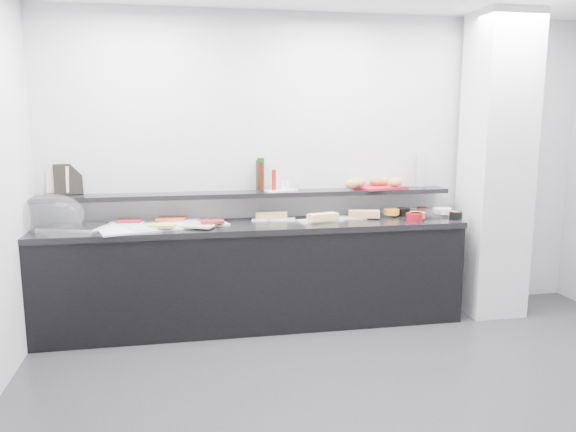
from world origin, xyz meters
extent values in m
plane|color=#2D2D30|center=(0.00, 0.00, 0.00)|extent=(5.00, 5.00, 0.00)
cube|color=silver|center=(0.00, 2.00, 1.35)|extent=(5.00, 0.02, 2.70)
cube|color=silver|center=(1.50, 1.65, 1.35)|extent=(0.50, 0.50, 2.70)
cube|color=black|center=(-0.70, 1.70, 0.42)|extent=(3.60, 0.60, 0.85)
cube|color=black|center=(-0.70, 1.70, 0.88)|extent=(3.62, 0.62, 0.05)
cube|color=black|center=(-0.70, 1.88, 1.13)|extent=(3.60, 0.25, 0.04)
cube|color=#B4B6BC|center=(-2.15, 1.67, 0.92)|extent=(0.55, 0.45, 0.04)
ellipsoid|color=white|center=(-2.32, 1.70, 1.03)|extent=(0.53, 0.38, 0.34)
cube|color=silver|center=(-1.46, 1.73, 0.91)|extent=(1.12, 0.76, 0.01)
cube|color=white|center=(-1.76, 1.79, 0.92)|extent=(0.31, 0.24, 0.01)
cube|color=maroon|center=(-1.73, 1.80, 0.94)|extent=(0.21, 0.15, 0.02)
cube|color=white|center=(-1.31, 1.85, 0.92)|extent=(0.34, 0.28, 0.01)
cube|color=#CC4B29|center=(-1.39, 1.84, 0.94)|extent=(0.26, 0.19, 0.02)
cube|color=white|center=(-1.54, 1.59, 0.92)|extent=(0.40, 0.34, 0.01)
cube|color=#E2D758|center=(-1.45, 1.53, 0.94)|extent=(0.22, 0.18, 0.02)
cube|color=silver|center=(-1.18, 1.58, 0.92)|extent=(0.32, 0.28, 0.01)
cube|color=maroon|center=(-1.05, 1.63, 0.94)|extent=(0.19, 0.12, 0.02)
cube|color=white|center=(-0.51, 1.83, 0.91)|extent=(0.40, 0.23, 0.01)
cube|color=tan|center=(-0.52, 1.83, 0.94)|extent=(0.29, 0.17, 0.06)
cylinder|color=silver|center=(-0.51, 1.78, 0.92)|extent=(0.14, 0.09, 0.01)
cube|color=white|center=(-0.12, 1.70, 0.91)|extent=(0.42, 0.25, 0.01)
cube|color=#E0C475|center=(-0.10, 1.66, 0.94)|extent=(0.28, 0.18, 0.06)
cylinder|color=#B7B9BF|center=(-0.21, 1.61, 0.92)|extent=(0.15, 0.06, 0.01)
cube|color=white|center=(0.13, 1.81, 0.91)|extent=(0.42, 0.24, 0.01)
cube|color=tan|center=(0.30, 1.75, 0.94)|extent=(0.29, 0.17, 0.06)
cylinder|color=silver|center=(0.28, 1.76, 0.92)|extent=(0.16, 0.05, 0.01)
cylinder|color=silver|center=(0.54, 1.82, 0.94)|extent=(0.15, 0.15, 0.07)
cylinder|color=orange|center=(0.57, 1.79, 0.95)|extent=(0.18, 0.18, 0.05)
cylinder|color=black|center=(0.71, 1.84, 0.94)|extent=(0.14, 0.14, 0.07)
cylinder|color=#560C0D|center=(0.89, 1.84, 0.95)|extent=(0.10, 0.10, 0.05)
cylinder|color=silver|center=(0.86, 1.77, 0.94)|extent=(0.22, 0.22, 0.07)
cylinder|color=white|center=(1.06, 1.77, 0.95)|extent=(0.19, 0.19, 0.05)
cylinder|color=maroon|center=(0.69, 1.55, 0.94)|extent=(0.16, 0.16, 0.07)
cylinder|color=#600F0D|center=(0.71, 1.56, 0.95)|extent=(0.12, 0.12, 0.05)
cylinder|color=silver|center=(0.90, 1.63, 0.94)|extent=(0.17, 0.17, 0.07)
cylinder|color=#CB6C31|center=(0.73, 1.59, 0.95)|extent=(0.17, 0.17, 0.05)
cylinder|color=black|center=(1.09, 1.56, 0.94)|extent=(0.14, 0.14, 0.07)
cylinder|color=#CC5F1B|center=(1.08, 1.58, 0.95)|extent=(0.11, 0.11, 0.05)
cube|color=black|center=(-2.23, 1.98, 1.28)|extent=(0.24, 0.12, 0.26)
cube|color=#D5AA99|center=(-2.31, 1.97, 1.28)|extent=(0.19, 0.07, 0.22)
cube|color=white|center=(-0.44, 1.89, 1.16)|extent=(0.32, 0.26, 0.01)
cylinder|color=#0F3A11|center=(-0.62, 1.93, 1.29)|extent=(0.06, 0.06, 0.26)
cylinder|color=#38150A|center=(-0.61, 1.87, 1.28)|extent=(0.07, 0.07, 0.24)
cylinder|color=#0F3718|center=(-0.60, 1.94, 1.30)|extent=(0.07, 0.07, 0.28)
cylinder|color=#BC0E0D|center=(-0.50, 1.87, 1.25)|extent=(0.05, 0.05, 0.18)
cylinder|color=white|center=(-0.42, 1.90, 1.20)|extent=(0.04, 0.04, 0.07)
cylinder|color=white|center=(-0.37, 1.91, 1.20)|extent=(0.03, 0.03, 0.07)
cube|color=#A91227|center=(0.50, 1.91, 1.16)|extent=(0.51, 0.42, 0.02)
ellipsoid|color=#B98C46|center=(0.30, 1.93, 1.21)|extent=(0.18, 0.15, 0.08)
ellipsoid|color=#B97346|center=(0.49, 1.96, 1.21)|extent=(0.15, 0.11, 0.08)
ellipsoid|color=tan|center=(0.54, 1.97, 1.21)|extent=(0.14, 0.09, 0.08)
ellipsoid|color=#B28A44|center=(0.18, 1.78, 1.21)|extent=(0.13, 0.09, 0.08)
ellipsoid|color=tan|center=(0.62, 1.84, 1.21)|extent=(0.17, 0.14, 0.08)
ellipsoid|color=#B19343|center=(0.23, 1.85, 1.21)|extent=(0.17, 0.14, 0.08)
cylinder|color=white|center=(0.89, 1.91, 1.30)|extent=(0.14, 0.14, 0.30)
camera|label=1|loc=(-1.29, -2.97, 1.78)|focal=35.00mm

